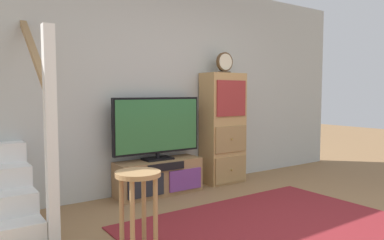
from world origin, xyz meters
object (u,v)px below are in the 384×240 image
at_px(television, 158,127).
at_px(media_console, 159,177).
at_px(desk_clock, 225,63).
at_px(side_cabinet, 223,128).
at_px(bar_stool_near, 138,194).

bearing_deg(television, media_console, -90.00).
bearing_deg(desk_clock, side_cabinet, 118.49).
bearing_deg(bar_stool_near, desk_clock, 35.51).
height_order(television, desk_clock, desk_clock).
height_order(desk_clock, bar_stool_near, desk_clock).
bearing_deg(side_cabinet, desk_clock, -61.51).
xyz_separation_m(side_cabinet, bar_stool_near, (-2.03, -1.47, -0.25)).
relative_size(media_console, desk_clock, 3.85).
distance_m(desk_clock, bar_stool_near, 2.76).
xyz_separation_m(television, bar_stool_near, (-1.00, -1.48, -0.33)).
relative_size(desk_clock, bar_stool_near, 0.42).
distance_m(side_cabinet, bar_stool_near, 2.52).
distance_m(media_console, television, 0.62).
relative_size(media_console, bar_stool_near, 1.62).
bearing_deg(television, side_cabinet, -0.76).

